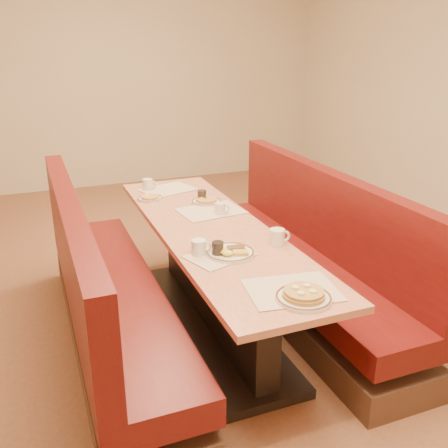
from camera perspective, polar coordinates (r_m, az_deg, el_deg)
name	(u,v)px	position (r m, az deg, el deg)	size (l,w,h in m)	color
ground	(213,326)	(3.63, -1.28, -11.55)	(8.00, 8.00, 0.00)	#9E6647
room_envelope	(210,37)	(3.08, -1.58, 20.58)	(6.04, 8.04, 2.82)	beige
diner_table	(212,279)	(3.45, -1.33, -6.27)	(0.70, 2.50, 0.75)	black
booth_left	(105,300)	(3.30, -13.45, -8.40)	(0.55, 2.50, 1.05)	#4C3326
booth_right	(305,264)	(3.75, 9.27, -4.51)	(0.55, 2.50, 1.05)	#4C3326
placemat_near_left	(220,255)	(2.87, -0.51, -3.62)	(0.35, 0.27, 0.00)	beige
placemat_near_right	(292,290)	(2.51, 7.77, -7.47)	(0.44, 0.33, 0.00)	beige
placemat_far_left	(168,189)	(4.16, -6.43, 3.95)	(0.41, 0.31, 0.00)	beige
placemat_far_right	(211,211)	(3.61, -1.49, 1.53)	(0.44, 0.33, 0.00)	beige
pancake_plate	(304,296)	(2.43, 9.08, -8.12)	(0.27, 0.27, 0.06)	silver
eggs_plate	(230,252)	(2.88, 0.66, -3.24)	(0.28, 0.28, 0.06)	silver
extra_plate_mid	(206,201)	(3.79, -2.06, 2.64)	(0.23, 0.23, 0.05)	silver
extra_plate_far	(150,198)	(3.91, -8.45, 2.95)	(0.20, 0.20, 0.04)	silver
coffee_mug_a	(278,237)	(3.03, 6.15, -1.45)	(0.13, 0.09, 0.10)	silver
coffee_mug_b	(199,247)	(2.87, -2.86, -2.66)	(0.12, 0.09, 0.09)	silver
coffee_mug_c	(221,208)	(3.54, -0.40, 1.80)	(0.11, 0.08, 0.08)	silver
coffee_mug_d	(148,184)	(4.18, -8.68, 4.52)	(0.11, 0.08, 0.09)	silver
soda_tumbler_near	(218,249)	(2.84, -0.72, -2.92)	(0.07, 0.07, 0.09)	black
soda_tumbler_mid	(202,196)	(3.82, -2.54, 3.20)	(0.07, 0.07, 0.09)	black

